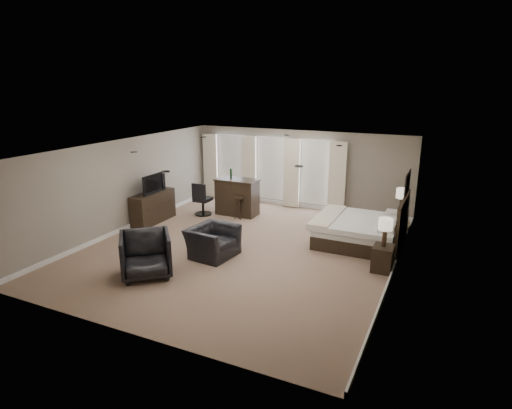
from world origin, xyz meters
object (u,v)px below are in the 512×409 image
at_px(bar_counter, 237,197).
at_px(lamp_far, 402,201).
at_px(tv, 152,190).
at_px(armchair_far, 146,253).
at_px(bar_stool_left, 241,195).
at_px(armchair_near, 212,237).
at_px(bar_stool_right, 239,208).
at_px(bed, 358,219).
at_px(desk_chair, 203,199).
at_px(nightstand_far, 400,222).
at_px(dresser, 153,207).
at_px(nightstand_near, 383,258).
at_px(lamp_near, 385,232).

bearing_deg(bar_counter, lamp_far, 6.04).
relative_size(tv, armchair_far, 0.93).
bearing_deg(bar_stool_left, lamp_far, -3.83).
bearing_deg(armchair_near, bar_stool_right, 21.09).
relative_size(bed, desk_chair, 2.01).
bearing_deg(armchair_near, tv, 69.21).
distance_m(armchair_far, bar_stool_left, 5.77).
relative_size(armchair_far, bar_counter, 0.80).
relative_size(bed, bar_stool_right, 3.07).
distance_m(armchair_near, armchair_far, 1.75).
relative_size(nightstand_far, dresser, 0.36).
distance_m(bar_stool_left, bar_stool_right, 1.38).
bearing_deg(armchair_far, armchair_near, 23.96).
bearing_deg(nightstand_near, armchair_near, -167.06).
xyz_separation_m(nightstand_far, bar_stool_right, (-4.69, -0.90, 0.07)).
bearing_deg(armchair_near, bed, -46.01).
relative_size(nightstand_near, bar_stool_left, 0.75).
relative_size(lamp_near, desk_chair, 0.61).
bearing_deg(desk_chair, nightstand_near, 160.93).
distance_m(bed, desk_chair, 5.06).
height_order(nightstand_far, lamp_far, lamp_far).
distance_m(lamp_near, desk_chair, 6.23).
bearing_deg(dresser, bar_counter, 41.53).
distance_m(lamp_near, bar_stool_right, 5.13).
height_order(nightstand_far, lamp_near, lamp_near).
distance_m(tv, bar_counter, 2.67).
height_order(nightstand_far, tv, tv).
relative_size(bed, armchair_far, 2.00).
xyz_separation_m(nightstand_near, lamp_near, (0.00, 0.00, 0.62)).
xyz_separation_m(lamp_far, bar_stool_left, (-5.25, 0.35, -0.52)).
height_order(nightstand_far, bar_stool_right, bar_stool_right).
bearing_deg(desk_chair, dresser, 49.78).
bearing_deg(nightstand_far, lamp_near, -90.00).
xyz_separation_m(lamp_far, dresser, (-6.92, -2.27, -0.46)).
xyz_separation_m(bar_counter, bar_stool_left, (-0.30, 0.87, -0.20)).
bearing_deg(tv, nightstand_near, -95.18).
bearing_deg(bar_counter, bed, -12.88).
xyz_separation_m(bar_stool_left, desk_chair, (-0.68, -1.38, 0.14)).
bearing_deg(desk_chair, bar_counter, -154.24).
distance_m(nightstand_near, bar_stool_left, 6.18).
relative_size(nightstand_near, bar_stool_right, 0.83).
distance_m(dresser, desk_chair, 1.59).
height_order(armchair_near, bar_counter, bar_counter).
bearing_deg(dresser, bar_stool_right, 31.52).
relative_size(bed, bar_stool_left, 2.75).
bearing_deg(nightstand_far, dresser, -161.82).
distance_m(dresser, tv, 0.52).
bearing_deg(lamp_near, desk_chair, 162.49).
height_order(nightstand_near, bar_stool_right, bar_stool_right).
distance_m(tv, armchair_near, 3.40).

